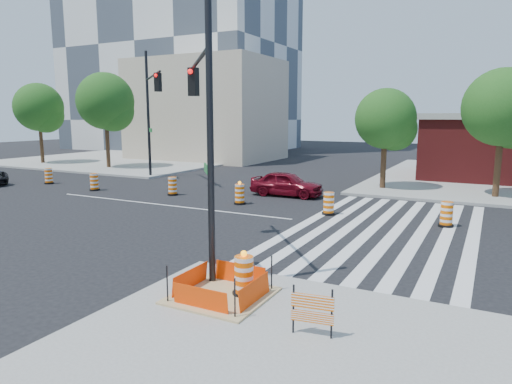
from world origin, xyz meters
TOP-DOWN VIEW (x-y plane):
  - ground at (0.00, 0.00)m, footprint 120.00×120.00m
  - sidewalk_nw at (-18.00, 18.00)m, footprint 22.00×22.00m
  - crosswalk_east at (10.95, 0.00)m, footprint 6.75×13.50m
  - lane_centerline at (0.00, 0.00)m, footprint 14.00×0.12m
  - excavation_pit at (9.00, -9.00)m, footprint 2.20×2.20m
  - beige_midrise at (-12.00, 22.00)m, footprint 14.00×10.00m
  - red_coupe at (4.42, 5.26)m, footprint 4.10×1.74m
  - signal_pole_se at (7.27, -7.07)m, footprint 3.78×4.52m
  - signal_pole_nw at (-6.30, 6.72)m, footprint 4.98×4.62m
  - pit_drum at (9.45, -8.69)m, footprint 0.57×0.57m
  - barricade at (11.62, -9.84)m, footprint 0.85×0.17m
  - tree_north_a at (-22.41, 10.39)m, footprint 4.34×4.34m
  - tree_north_b at (-14.27, 10.51)m, footprint 4.69×4.69m
  - tree_north_c at (8.76, 9.88)m, footprint 3.59×3.56m
  - tree_north_d at (14.83, 9.57)m, footprint 4.06×4.06m
  - median_drum_0 at (-11.37, 2.26)m, footprint 0.60×0.60m
  - median_drum_1 at (-6.58, 1.67)m, footprint 0.60×0.60m
  - median_drum_2 at (-1.40, 2.53)m, footprint 0.60×0.60m
  - median_drum_3 at (3.28, 1.96)m, footprint 0.60×0.60m
  - median_drum_4 at (8.08, 1.67)m, footprint 0.60×0.60m
  - median_drum_5 at (13.03, 1.67)m, footprint 0.60×0.60m

SIDE VIEW (x-z plane):
  - ground at x=0.00m, z-range 0.00..0.00m
  - lane_centerline at x=0.00m, z-range 0.00..0.01m
  - crosswalk_east at x=10.95m, z-range 0.00..0.01m
  - sidewalk_nw at x=-18.00m, z-range 0.00..0.15m
  - excavation_pit at x=9.00m, z-range -0.23..0.67m
  - median_drum_0 at x=-11.37m, z-range -0.03..0.99m
  - median_drum_1 at x=-6.58m, z-range -0.03..0.99m
  - median_drum_2 at x=-1.40m, z-range -0.03..0.99m
  - median_drum_4 at x=8.08m, z-range -0.03..0.99m
  - median_drum_5 at x=13.03m, z-range -0.03..0.99m
  - median_drum_3 at x=3.28m, z-range -0.10..1.08m
  - pit_drum at x=9.45m, z-range 0.05..1.18m
  - red_coupe at x=4.42m, z-range 0.00..1.38m
  - barricade at x=11.62m, z-range 0.20..1.20m
  - tree_north_c at x=8.76m, z-range 1.03..7.08m
  - tree_north_d at x=14.83m, z-range 1.18..8.09m
  - signal_pole_se at x=7.27m, z-range 0.87..8.49m
  - tree_north_a at x=-22.41m, z-range 1.26..8.64m
  - beige_midrise at x=-12.00m, z-range 0.00..10.00m
  - tree_north_b at x=-14.27m, z-range 1.37..9.35m
  - signal_pole_nw at x=-6.30m, z-range 0.98..9.76m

